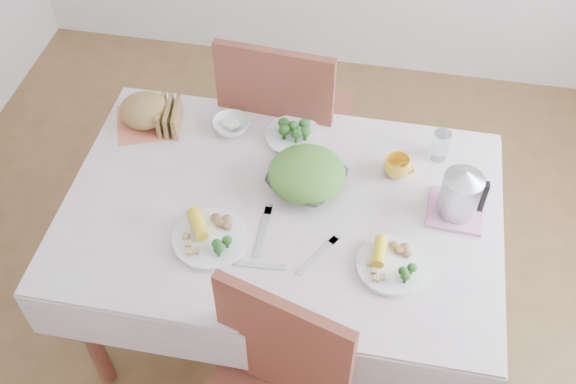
% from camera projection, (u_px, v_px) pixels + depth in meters
% --- Properties ---
extents(floor, '(3.60, 3.60, 0.00)m').
position_uv_depth(floor, '(283.00, 319.00, 2.90)').
color(floor, brown).
rests_on(floor, ground).
extents(dining_table, '(1.40, 0.90, 0.75)m').
position_uv_depth(dining_table, '(282.00, 270.00, 2.61)').
color(dining_table, brown).
rests_on(dining_table, floor).
extents(tablecloth, '(1.50, 1.00, 0.01)m').
position_uv_depth(tablecloth, '(281.00, 208.00, 2.33)').
color(tablecloth, beige).
rests_on(tablecloth, dining_table).
extents(chair_far, '(0.52, 0.52, 1.07)m').
position_uv_depth(chair_far, '(289.00, 131.00, 2.99)').
color(chair_far, brown).
rests_on(chair_far, floor).
extents(salad_bowl, '(0.34, 0.34, 0.06)m').
position_uv_depth(salad_bowl, '(307.00, 180.00, 2.36)').
color(salad_bowl, white).
rests_on(salad_bowl, tablecloth).
extents(dinner_plate_left, '(0.29, 0.29, 0.02)m').
position_uv_depth(dinner_plate_left, '(210.00, 239.00, 2.22)').
color(dinner_plate_left, white).
rests_on(dinner_plate_left, tablecloth).
extents(dinner_plate_right, '(0.30, 0.30, 0.02)m').
position_uv_depth(dinner_plate_right, '(391.00, 265.00, 2.15)').
color(dinner_plate_right, white).
rests_on(dinner_plate_right, tablecloth).
extents(broccoli_plate, '(0.24, 0.24, 0.02)m').
position_uv_depth(broccoli_plate, '(293.00, 136.00, 2.53)').
color(broccoli_plate, beige).
rests_on(broccoli_plate, tablecloth).
extents(napkin, '(0.29, 0.29, 0.00)m').
position_uv_depth(napkin, '(147.00, 122.00, 2.60)').
color(napkin, '#DA6E4D').
rests_on(napkin, tablecloth).
extents(bread_loaf, '(0.23, 0.22, 0.12)m').
position_uv_depth(bread_loaf, '(145.00, 111.00, 2.55)').
color(bread_loaf, olive).
rests_on(bread_loaf, napkin).
extents(fruit_bowl, '(0.19, 0.19, 0.04)m').
position_uv_depth(fruit_bowl, '(231.00, 125.00, 2.55)').
color(fruit_bowl, white).
rests_on(fruit_bowl, tablecloth).
extents(yellow_mug, '(0.11, 0.11, 0.08)m').
position_uv_depth(yellow_mug, '(397.00, 166.00, 2.39)').
color(yellow_mug, yellow).
rests_on(yellow_mug, tablecloth).
extents(glass_tumbler, '(0.08, 0.08, 0.12)m').
position_uv_depth(glass_tumbler, '(440.00, 144.00, 2.43)').
color(glass_tumbler, white).
rests_on(glass_tumbler, tablecloth).
extents(pink_tray, '(0.19, 0.19, 0.01)m').
position_uv_depth(pink_tray, '(455.00, 210.00, 2.30)').
color(pink_tray, pink).
rests_on(pink_tray, tablecloth).
extents(electric_kettle, '(0.15, 0.15, 0.19)m').
position_uv_depth(electric_kettle, '(462.00, 189.00, 2.21)').
color(electric_kettle, '#B2B5BA').
rests_on(electric_kettle, pink_tray).
extents(fork_left, '(0.03, 0.22, 0.00)m').
position_uv_depth(fork_left, '(263.00, 231.00, 2.25)').
color(fork_left, silver).
rests_on(fork_left, tablecloth).
extents(fork_right, '(0.12, 0.18, 0.00)m').
position_uv_depth(fork_right, '(317.00, 256.00, 2.18)').
color(fork_right, silver).
rests_on(fork_right, tablecloth).
extents(knife, '(0.20, 0.03, 0.00)m').
position_uv_depth(knife, '(255.00, 264.00, 2.16)').
color(knife, silver).
rests_on(knife, tablecloth).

